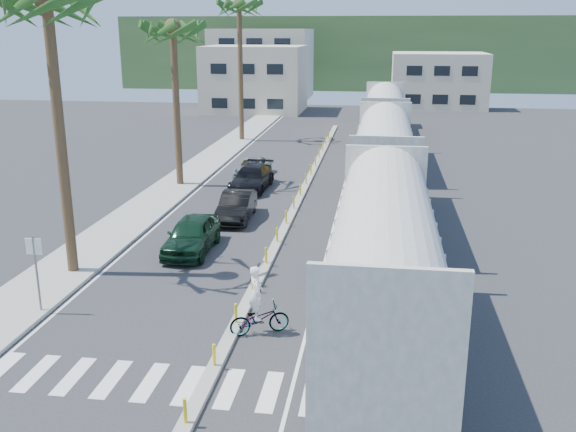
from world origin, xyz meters
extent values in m
plane|color=#28282B|center=(0.00, 0.00, 0.00)|extent=(140.00, 140.00, 0.00)
cube|color=gray|center=(-8.50, 25.00, 0.07)|extent=(3.00, 90.00, 0.15)
cube|color=black|center=(4.28, 28.00, 0.03)|extent=(0.12, 100.00, 0.06)
cube|color=black|center=(5.72, 28.00, 0.03)|extent=(0.12, 100.00, 0.06)
cube|color=gray|center=(0.00, 20.00, 0.07)|extent=(0.45, 60.00, 0.15)
cylinder|color=yellow|center=(0.00, -4.00, 0.50)|extent=(0.10, 0.10, 0.70)
cylinder|color=yellow|center=(0.00, -1.00, 0.50)|extent=(0.10, 0.10, 0.70)
cylinder|color=yellow|center=(0.00, 2.00, 0.50)|extent=(0.10, 0.10, 0.70)
cylinder|color=yellow|center=(0.00, 5.00, 0.50)|extent=(0.10, 0.10, 0.70)
cylinder|color=yellow|center=(0.00, 8.00, 0.50)|extent=(0.10, 0.10, 0.70)
cylinder|color=yellow|center=(0.00, 11.00, 0.50)|extent=(0.10, 0.10, 0.70)
cylinder|color=yellow|center=(0.00, 14.00, 0.50)|extent=(0.10, 0.10, 0.70)
cylinder|color=yellow|center=(0.00, 17.00, 0.50)|extent=(0.10, 0.10, 0.70)
cylinder|color=yellow|center=(0.00, 20.00, 0.50)|extent=(0.10, 0.10, 0.70)
cylinder|color=yellow|center=(0.00, 23.00, 0.50)|extent=(0.10, 0.10, 0.70)
cylinder|color=yellow|center=(0.00, 26.00, 0.50)|extent=(0.10, 0.10, 0.70)
cylinder|color=yellow|center=(0.00, 29.00, 0.50)|extent=(0.10, 0.10, 0.70)
cylinder|color=yellow|center=(0.00, 32.00, 0.50)|extent=(0.10, 0.10, 0.70)
cylinder|color=yellow|center=(0.00, 35.00, 0.50)|extent=(0.10, 0.10, 0.70)
cylinder|color=yellow|center=(0.00, 38.00, 0.50)|extent=(0.10, 0.10, 0.70)
cylinder|color=yellow|center=(0.00, 41.00, 0.50)|extent=(0.10, 0.10, 0.70)
cube|color=silver|center=(0.00, -2.00, 0.01)|extent=(14.00, 2.20, 0.01)
cube|color=silver|center=(-6.80, 25.00, 0.00)|extent=(0.12, 90.00, 0.01)
cube|color=silver|center=(2.50, 25.00, 0.00)|extent=(0.12, 90.00, 0.01)
cube|color=#A5A398|center=(5.00, -0.49, 2.70)|extent=(3.00, 12.88, 3.40)
cylinder|color=#A5A398|center=(5.00, -0.49, 4.40)|extent=(2.90, 12.58, 2.90)
cube|color=black|center=(5.00, -0.49, 0.50)|extent=(2.60, 12.88, 1.00)
cube|color=#A5A398|center=(5.00, 14.51, 2.70)|extent=(3.00, 12.88, 3.40)
cylinder|color=#A5A398|center=(5.00, 14.51, 4.40)|extent=(2.90, 12.58, 2.90)
cube|color=black|center=(5.00, 14.51, 0.50)|extent=(2.60, 12.88, 1.00)
cube|color=#A5A398|center=(5.00, 29.51, 2.70)|extent=(3.00, 12.88, 3.40)
cylinder|color=#A5A398|center=(5.00, 29.51, 4.40)|extent=(2.90, 12.58, 2.90)
cube|color=black|center=(5.00, 29.51, 0.50)|extent=(2.60, 12.88, 1.00)
cube|color=#4C4C4F|center=(5.00, 45.51, 1.05)|extent=(3.00, 17.00, 0.50)
cube|color=orange|center=(5.00, 44.51, 2.60)|extent=(2.70, 12.24, 2.60)
cube|color=orange|center=(5.00, 51.29, 2.90)|extent=(3.00, 3.74, 3.20)
cube|color=black|center=(5.00, 45.51, 0.45)|extent=(2.60, 13.60, 0.90)
cylinder|color=brown|center=(-8.00, 6.00, 5.50)|extent=(0.44, 0.44, 11.00)
cylinder|color=brown|center=(-8.30, 22.00, 5.00)|extent=(0.44, 0.44, 10.00)
sphere|color=#254A17|center=(-8.30, 22.00, 10.15)|extent=(3.20, 3.20, 3.20)
cylinder|color=brown|center=(-8.00, 40.00, 6.00)|extent=(0.44, 0.44, 12.00)
sphere|color=#254A17|center=(-8.00, 40.00, 12.15)|extent=(3.20, 3.20, 3.20)
cylinder|color=slate|center=(-7.30, 2.00, 1.50)|extent=(0.08, 0.08, 3.00)
cube|color=silver|center=(-7.30, 2.00, 2.60)|extent=(0.60, 0.04, 0.60)
cube|color=beige|center=(-11.00, 62.00, 4.00)|extent=(12.00, 10.00, 8.00)
cube|color=beige|center=(-13.00, 78.00, 5.00)|extent=(14.00, 12.00, 10.00)
cube|color=beige|center=(12.00, 70.00, 3.50)|extent=(12.00, 10.00, 7.00)
cube|color=#385628|center=(0.00, 100.00, 6.00)|extent=(80.00, 20.00, 12.00)
imported|color=black|center=(-3.76, 9.41, 0.82)|extent=(2.00, 4.86, 1.65)
imported|color=black|center=(-2.85, 14.83, 0.76)|extent=(1.96, 4.72, 1.52)
imported|color=black|center=(-3.36, 21.60, 0.77)|extent=(2.60, 5.49, 1.54)
imported|color=#A9ACAF|center=(-4.06, 25.29, 0.65)|extent=(2.36, 4.79, 1.31)
imported|color=#9EA0A5|center=(0.92, 1.59, 0.54)|extent=(2.29, 2.62, 1.09)
imported|color=white|center=(0.82, 1.59, 1.50)|extent=(1.03, 0.98, 1.89)
camera|label=1|loc=(4.74, -18.03, 10.04)|focal=40.00mm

